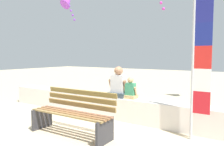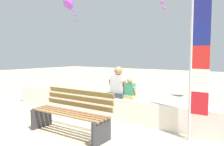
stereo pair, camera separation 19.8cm
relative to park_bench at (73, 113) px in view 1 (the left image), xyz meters
name	(u,v)px [view 1 (the left image)]	position (x,y,z in m)	size (l,w,h in m)	color
ground_plane	(77,124)	(-0.40, 0.54, -0.43)	(40.00, 40.00, 0.00)	#C2B18E
seawall_ledge	(100,105)	(-0.40, 1.48, -0.15)	(6.54, 0.48, 0.55)	silver
park_bench	(73,113)	(0.00, 0.00, 0.00)	(1.80, 0.65, 0.88)	olive
person_adult	(118,85)	(0.17, 1.47, 0.43)	(0.51, 0.37, 0.77)	#323F48
person_child	(130,90)	(0.52, 1.47, 0.33)	(0.34, 0.25, 0.52)	tan
flag_banner	(199,63)	(2.18, 1.02, 1.04)	(0.35, 0.05, 2.61)	#B7B7BC
kite_purple	(68,2)	(-3.10, 3.05, 3.22)	(0.69, 0.63, 1.05)	purple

